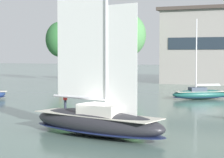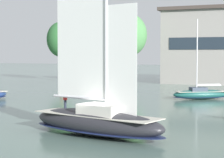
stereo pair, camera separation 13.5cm
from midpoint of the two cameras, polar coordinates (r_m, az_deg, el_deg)
name	(u,v)px [view 2 (the right image)]	position (r m, az deg, el deg)	size (l,w,h in m)	color
ground_plane	(96,136)	(33.62, -1.93, -7.41)	(400.00, 400.00, 0.00)	slate
tree_shore_left	(130,35)	(88.84, 2.40, 5.74)	(6.91, 6.91, 14.22)	#4C3828
tree_shore_right	(61,40)	(99.92, -6.63, 5.15)	(6.53, 6.53, 13.44)	brown
sailboat_main	(97,119)	(33.39, -1.91, -5.26)	(12.51, 6.05, 16.55)	#232328
sailboat_moored_far_slip	(201,94)	(60.94, 11.59, -1.91)	(7.90, 6.18, 10.95)	#194C47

